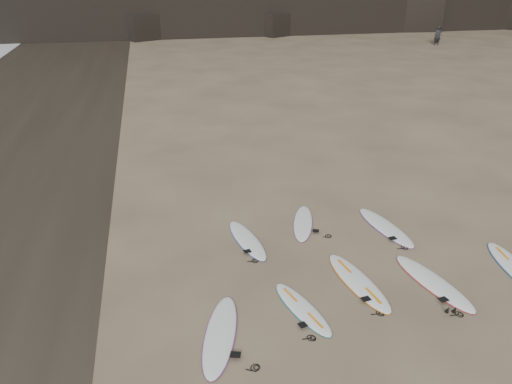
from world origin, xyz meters
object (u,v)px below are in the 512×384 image
surfboard_1 (302,308)px  person_a (438,36)px  surfboard_2 (358,281)px  surfboard_5 (247,240)px  surfboard_0 (220,334)px  surfboard_3 (433,282)px  person_b (439,35)px  surfboard_7 (385,227)px  surfboard_6 (303,223)px

surfboard_1 → person_a: person_a is taller
surfboard_2 → surfboard_5: size_ratio=1.12×
surfboard_0 → surfboard_5: 4.09m
surfboard_3 → person_b: size_ratio=1.79×
surfboard_7 → person_b: (21.46, 33.74, 0.72)m
surfboard_1 → surfboard_5: (-0.66, 3.36, 0.00)m
surfboard_6 → person_a: (22.91, 31.59, 0.85)m
surfboard_1 → surfboard_3: surfboard_3 is taller
surfboard_1 → surfboard_5: surfboard_5 is taller
surfboard_7 → person_a: (20.52, 32.37, 0.85)m
surfboard_1 → surfboard_5: bearing=84.9°
surfboard_7 → person_a: person_a is taller
surfboard_5 → person_b: person_b is taller
surfboard_3 → surfboard_5: size_ratio=1.12×
surfboard_2 → person_a: 41.49m
surfboard_0 → person_a: 44.59m
surfboard_2 → surfboard_6: 3.33m
surfboard_2 → surfboard_5: (-2.36, 2.64, -0.01)m
surfboard_2 → surfboard_7: 3.17m
surfboard_2 → person_b: (23.39, 36.25, 0.72)m
surfboard_3 → surfboard_6: bearing=109.3°
person_b → surfboard_7: bearing=-174.9°
surfboard_6 → person_b: person_b is taller
person_a → person_b: bearing=72.5°
surfboard_0 → surfboard_3: bearing=24.4°
surfboard_0 → person_b: 46.25m
surfboard_2 → surfboard_3: same height
surfboard_3 → surfboard_6: surfboard_3 is taller
surfboard_1 → surfboard_6: bearing=56.7°
surfboard_3 → surfboard_7: (0.08, 2.93, -0.00)m
surfboard_0 → surfboard_7: size_ratio=1.01×
surfboard_3 → surfboard_1: bearing=172.3°
surfboard_2 → surfboard_7: surfboard_2 is taller
surfboard_1 → surfboard_2: size_ratio=0.82×
person_a → person_b: size_ratio=1.17×
person_a → surfboard_3: bearing=-103.2°
surfboard_1 → surfboard_3: size_ratio=0.82×
surfboard_3 → surfboard_5: bearing=131.4°
surfboard_0 → person_b: size_ratio=1.76×
person_a → surfboard_7: bearing=-105.3°
surfboard_2 → surfboard_7: bearing=43.4°
person_a → surfboard_6: bearing=-108.9°
surfboard_0 → surfboard_6: bearing=70.5°
surfboard_7 → person_a: bearing=47.9°
surfboard_5 → surfboard_6: size_ratio=1.05×
surfboard_0 → surfboard_1: size_ratio=1.20×
surfboard_5 → surfboard_6: 2.01m
surfboard_5 → surfboard_6: (1.90, 0.66, -0.00)m
surfboard_1 → person_a: size_ratio=1.25×
surfboard_5 → person_a: size_ratio=1.37×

